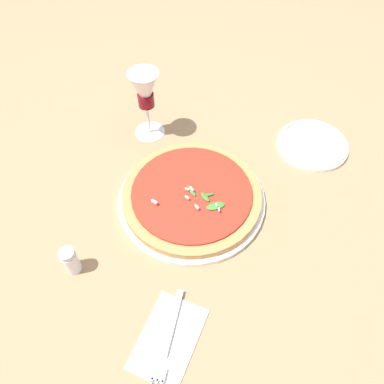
{
  "coord_description": "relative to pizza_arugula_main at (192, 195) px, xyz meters",
  "views": [
    {
      "loc": [
        0.4,
        0.32,
        0.7
      ],
      "look_at": [
        -0.0,
        -0.0,
        0.03
      ],
      "focal_mm": 35.0,
      "sensor_mm": 36.0,
      "label": 1
    }
  ],
  "objects": [
    {
      "name": "ground_plane",
      "position": [
        0.0,
        0.0,
        -0.02
      ],
      "size": [
        6.0,
        6.0,
        0.0
      ],
      "primitive_type": "plane",
      "color": "#9E7A56"
    },
    {
      "name": "pizza_arugula_main",
      "position": [
        0.0,
        0.0,
        0.0
      ],
      "size": [
        0.34,
        0.34,
        0.05
      ],
      "color": "white",
      "rests_on": "ground_plane"
    },
    {
      "name": "wine_glass",
      "position": [
        -0.11,
        -0.23,
        0.11
      ],
      "size": [
        0.08,
        0.08,
        0.18
      ],
      "color": "white",
      "rests_on": "ground_plane"
    },
    {
      "name": "napkin",
      "position": [
        0.27,
        0.16,
        -0.01
      ],
      "size": [
        0.17,
        0.14,
        0.01
      ],
      "rotation": [
        0.0,
        0.0,
        0.27
      ],
      "color": "silver",
      "rests_on": "ground_plane"
    },
    {
      "name": "fork",
      "position": [
        0.28,
        0.16,
        -0.01
      ],
      "size": [
        0.19,
        0.1,
        0.0
      ],
      "rotation": [
        0.0,
        0.0,
        0.45
      ],
      "color": "silver",
      "rests_on": "ground_plane"
    },
    {
      "name": "side_plate_white",
      "position": [
        -0.33,
        0.14,
        -0.01
      ],
      "size": [
        0.18,
        0.18,
        0.02
      ],
      "color": "white",
      "rests_on": "ground_plane"
    },
    {
      "name": "shaker_pepper",
      "position": [
        0.29,
        -0.08,
        0.02
      ],
      "size": [
        0.03,
        0.03,
        0.07
      ],
      "color": "silver",
      "rests_on": "ground_plane"
    }
  ]
}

